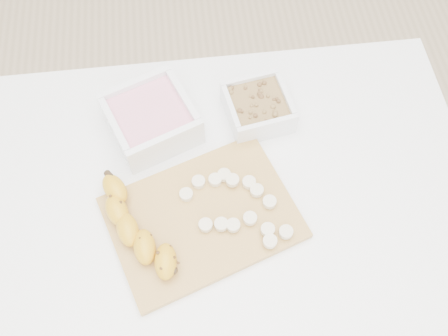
{
  "coord_description": "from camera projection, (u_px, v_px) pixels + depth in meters",
  "views": [
    {
      "loc": [
        -0.05,
        -0.41,
        1.64
      ],
      "look_at": [
        0.0,
        0.03,
        0.81
      ],
      "focal_mm": 40.0,
      "sensor_mm": 36.0,
      "label": 1
    }
  ],
  "objects": [
    {
      "name": "ground",
      "position": [
        225.0,
        291.0,
        1.64
      ],
      "size": [
        3.5,
        3.5,
        0.0
      ],
      "primitive_type": "plane",
      "color": "#C6AD89",
      "rests_on": "ground"
    },
    {
      "name": "table",
      "position": [
        226.0,
        215.0,
        1.06
      ],
      "size": [
        1.0,
        0.7,
        0.75
      ],
      "color": "white",
      "rests_on": "ground"
    },
    {
      "name": "bowl_yogurt",
      "position": [
        151.0,
        119.0,
        1.01
      ],
      "size": [
        0.21,
        0.21,
        0.08
      ],
      "color": "white",
      "rests_on": "table"
    },
    {
      "name": "bowl_granola",
      "position": [
        258.0,
        107.0,
        1.04
      ],
      "size": [
        0.15,
        0.15,
        0.06
      ],
      "color": "white",
      "rests_on": "table"
    },
    {
      "name": "cutting_board",
      "position": [
        202.0,
        218.0,
        0.95
      ],
      "size": [
        0.4,
        0.34,
        0.01
      ],
      "primitive_type": "cube",
      "rotation": [
        0.0,
        0.0,
        0.33
      ],
      "color": "#B39043",
      "rests_on": "table"
    },
    {
      "name": "banana",
      "position": [
        137.0,
        229.0,
        0.91
      ],
      "size": [
        0.13,
        0.24,
        0.04
      ],
      "primitive_type": null,
      "rotation": [
        0.0,
        0.0,
        0.32
      ],
      "color": "gold",
      "rests_on": "cutting_board"
    },
    {
      "name": "banana_slices",
      "position": [
        237.0,
        205.0,
        0.94
      ],
      "size": [
        0.2,
        0.17,
        0.02
      ],
      "color": "beige",
      "rests_on": "cutting_board"
    }
  ]
}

